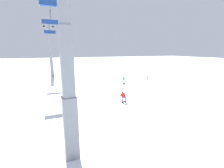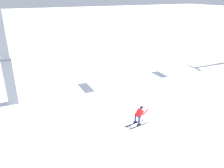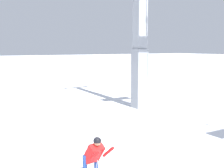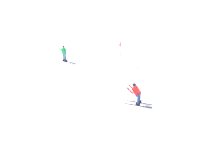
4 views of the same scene
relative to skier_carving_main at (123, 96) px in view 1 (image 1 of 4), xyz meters
The scene contains 10 objects.
ground_plane 1.38m from the skier_carving_main, 156.49° to the left, with size 260.00×260.00×0.00m, color white.
skier_carving_main is the anchor object (origin of this frame).
lift_tower_near 11.38m from the skier_carving_main, 136.63° to the left, with size 0.79×2.57×11.78m.
lift_tower_far 24.96m from the skier_carving_main, 17.23° to the left, with size 0.74×2.33×11.78m.
haul_cable 15.26m from the skier_carving_main, 42.72° to the left, with size 0.05×0.05×37.24m, color black.
chairlift_seat_nearest 11.94m from the skier_carving_main, 102.90° to the left, with size 0.61×2.38×1.89m.
chairlift_seat_second 14.49m from the skier_carving_main, 41.22° to the left, with size 0.61×2.44×1.83m.
chairlift_seat_middle 20.24m from the skier_carving_main, 23.68° to the left, with size 0.61×2.06×2.31m.
trail_marker_pole 7.67m from the skier_carving_main, 57.17° to the right, with size 0.07×0.28×2.14m.
skier_distant_uphill 10.51m from the skier_carving_main, 27.29° to the right, with size 0.96×1.82×1.59m.
Camera 1 is at (-15.18, 7.80, 6.25)m, focal length 24.85 mm.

